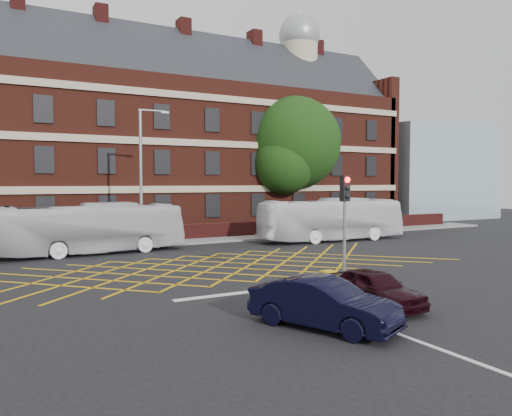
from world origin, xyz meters
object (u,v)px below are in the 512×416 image
car_navy (324,303)px  street_lamp (142,202)px  traffic_light_near (344,243)px  deciduous_tree (294,149)px  bus_left (92,229)px  bus_right (332,220)px  car_maroon (375,288)px  utility_cabinet (328,283)px

car_navy → street_lamp: bearing=65.1°
traffic_light_near → car_navy: bearing=-135.2°
car_navy → deciduous_tree: deciduous_tree is taller
street_lamp → traffic_light_near: bearing=-77.2°
bus_left → car_navy: 18.08m
bus_left → bus_right: bus_right is taller
bus_right → traffic_light_near: (-9.23, -12.88, 0.30)m
bus_right → deciduous_tree: 10.25m
car_navy → traffic_light_near: traffic_light_near is taller
car_maroon → traffic_light_near: (0.67, 2.41, 1.15)m
bus_left → bus_right: 15.71m
car_maroon → utility_cabinet: 2.14m
deciduous_tree → street_lamp: 16.79m
car_navy → traffic_light_near: 5.11m
bus_right → street_lamp: street_lamp is taller
car_maroon → utility_cabinet: car_maroon is taller
bus_left → car_maroon: size_ratio=2.83×
traffic_light_near → utility_cabinet: 1.66m
deciduous_tree → traffic_light_near: deciduous_tree is taller
bus_left → traffic_light_near: bearing=-159.2°
deciduous_tree → utility_cabinet: bearing=-120.2°
car_maroon → deciduous_tree: size_ratio=0.32×
deciduous_tree → traffic_light_near: bearing=-118.6°
bus_right → bus_left: bearing=87.9°
car_navy → utility_cabinet: (2.59, 3.23, -0.26)m
bus_right → car_maroon: size_ratio=2.90×
bus_left → deciduous_tree: deciduous_tree is taller
bus_left → car_navy: bearing=-174.2°
street_lamp → bus_right: bearing=-8.9°
deciduous_tree → traffic_light_near: (-11.62, -21.29, -5.04)m
car_maroon → deciduous_tree: (12.29, 23.70, 6.19)m
deciduous_tree → traffic_light_near: size_ratio=2.65×
bus_left → car_maroon: bearing=-164.4°
car_maroon → car_navy: bearing=-161.1°
car_maroon → utility_cabinet: bearing=95.2°
deciduous_tree → utility_cabinet: 25.78m
street_lamp → utility_cabinet: street_lamp is taller
car_maroon → utility_cabinet: (-0.28, 2.11, -0.18)m
traffic_light_near → bus_left: bearing=114.1°
deciduous_tree → bus_left: bearing=-158.8°
bus_right → car_maroon: 18.24m
bus_left → deciduous_tree: size_ratio=0.91×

